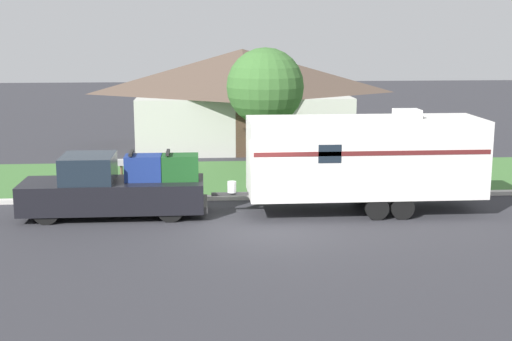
% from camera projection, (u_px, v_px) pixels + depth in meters
% --- Properties ---
extents(ground_plane, '(120.00, 120.00, 0.00)m').
position_uv_depth(ground_plane, '(258.00, 229.00, 21.08)').
color(ground_plane, '#2D2D33').
extents(curb_strip, '(80.00, 0.30, 0.14)m').
position_uv_depth(curb_strip, '(250.00, 197.00, 24.74)').
color(curb_strip, beige).
rests_on(curb_strip, ground_plane).
extents(lawn_strip, '(80.00, 7.00, 0.03)m').
position_uv_depth(lawn_strip, '(243.00, 177.00, 28.32)').
color(lawn_strip, '#3D6B33').
rests_on(lawn_strip, ground_plane).
extents(house_across_street, '(10.96, 7.23, 4.85)m').
position_uv_depth(house_across_street, '(242.00, 96.00, 35.56)').
color(house_across_street, '#B2B2A8').
rests_on(house_across_street, ground_plane).
extents(pickup_truck, '(5.78, 1.96, 2.06)m').
position_uv_depth(pickup_truck, '(115.00, 188.00, 22.35)').
color(pickup_truck, black).
rests_on(pickup_truck, ground_plane).
extents(travel_trailer, '(8.62, 2.44, 3.31)m').
position_uv_depth(travel_trailer, '(365.00, 157.00, 22.77)').
color(travel_trailer, black).
rests_on(travel_trailer, ground_plane).
extents(mailbox, '(0.48, 0.20, 1.34)m').
position_uv_depth(mailbox, '(121.00, 168.00, 24.90)').
color(mailbox, brown).
rests_on(mailbox, ground_plane).
extents(tree_in_yard, '(2.97, 2.97, 5.13)m').
position_uv_depth(tree_in_yard, '(265.00, 87.00, 27.22)').
color(tree_in_yard, brown).
rests_on(tree_in_yard, ground_plane).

